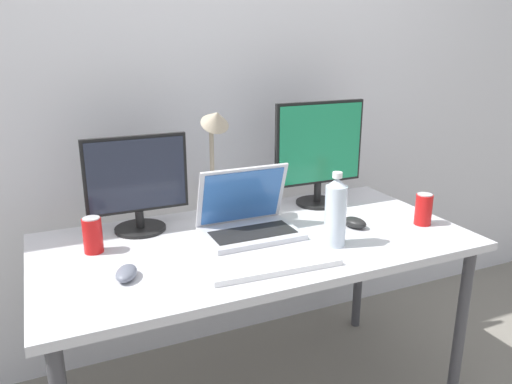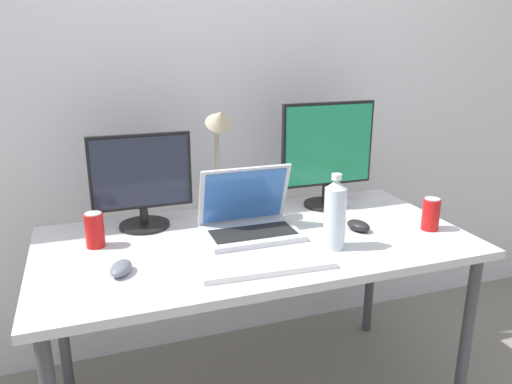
# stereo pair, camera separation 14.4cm
# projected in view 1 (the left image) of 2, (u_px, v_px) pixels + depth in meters

# --- Properties ---
(wall_back) EXTENTS (7.00, 0.08, 2.60)m
(wall_back) POSITION_uv_depth(u_px,v_px,m) (201.00, 73.00, 2.19)
(wall_back) COLOR silver
(wall_back) RESTS_ON ground
(work_desk) EXTENTS (1.57, 0.79, 0.74)m
(work_desk) POSITION_uv_depth(u_px,v_px,m) (256.00, 254.00, 1.86)
(work_desk) COLOR #424247
(work_desk) RESTS_ON ground
(monitor_left) EXTENTS (0.38, 0.20, 0.37)m
(monitor_left) POSITION_uv_depth(u_px,v_px,m) (137.00, 183.00, 1.87)
(monitor_left) COLOR black
(monitor_left) RESTS_ON work_desk
(monitor_center) EXTENTS (0.42, 0.19, 0.45)m
(monitor_center) POSITION_uv_depth(u_px,v_px,m) (319.00, 150.00, 2.15)
(monitor_center) COLOR black
(monitor_center) RESTS_ON work_desk
(laptop_silver) EXTENTS (0.35, 0.25, 0.25)m
(laptop_silver) POSITION_uv_depth(u_px,v_px,m) (247.00, 219.00, 1.88)
(laptop_silver) COLOR silver
(laptop_silver) RESTS_ON work_desk
(keyboard_main) EXTENTS (0.44, 0.15, 0.02)m
(keyboard_main) POSITION_uv_depth(u_px,v_px,m) (274.00, 265.00, 1.60)
(keyboard_main) COLOR white
(keyboard_main) RESTS_ON work_desk
(mouse_by_keyboard) EXTENTS (0.10, 0.12, 0.04)m
(mouse_by_keyboard) POSITION_uv_depth(u_px,v_px,m) (126.00, 273.00, 1.53)
(mouse_by_keyboard) COLOR slate
(mouse_by_keyboard) RESTS_ON work_desk
(mouse_by_laptop) EXTENTS (0.09, 0.12, 0.04)m
(mouse_by_laptop) POSITION_uv_depth(u_px,v_px,m) (355.00, 223.00, 1.95)
(mouse_by_laptop) COLOR black
(mouse_by_laptop) RESTS_ON work_desk
(water_bottle) EXTENTS (0.08, 0.08, 0.27)m
(water_bottle) POSITION_uv_depth(u_px,v_px,m) (336.00, 212.00, 1.75)
(water_bottle) COLOR silver
(water_bottle) RESTS_ON work_desk
(soda_can_near_keyboard) EXTENTS (0.07, 0.07, 0.13)m
(soda_can_near_keyboard) POSITION_uv_depth(u_px,v_px,m) (423.00, 209.00, 1.97)
(soda_can_near_keyboard) COLOR red
(soda_can_near_keyboard) RESTS_ON work_desk
(soda_can_by_laptop) EXTENTS (0.07, 0.07, 0.13)m
(soda_can_by_laptop) POSITION_uv_depth(u_px,v_px,m) (93.00, 235.00, 1.71)
(soda_can_by_laptop) COLOR red
(soda_can_by_laptop) RESTS_ON work_desk
(desk_lamp) EXTENTS (0.11, 0.18, 0.47)m
(desk_lamp) POSITION_uv_depth(u_px,v_px,m) (215.00, 142.00, 1.93)
(desk_lamp) COLOR tan
(desk_lamp) RESTS_ON work_desk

